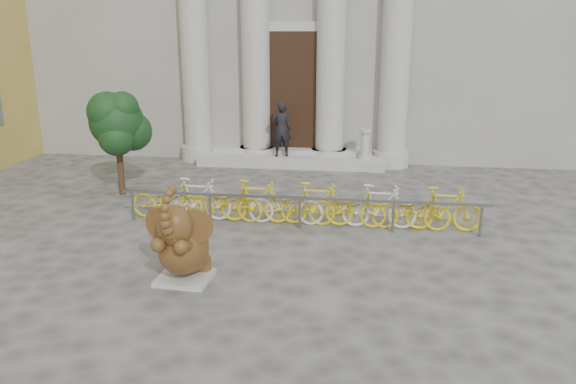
# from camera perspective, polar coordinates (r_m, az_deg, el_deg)

# --- Properties ---
(ground) EXTENTS (80.00, 80.00, 0.00)m
(ground) POSITION_cam_1_polar(r_m,az_deg,el_deg) (9.56, -7.35, -10.39)
(ground) COLOR #474442
(ground) RESTS_ON ground
(entrance_steps) EXTENTS (6.00, 1.20, 0.36)m
(entrance_steps) POSITION_cam_1_polar(r_m,az_deg,el_deg) (18.25, 0.32, 3.29)
(entrance_steps) COLOR #A8A59E
(entrance_steps) RESTS_ON ground
(elephant_statue) EXTENTS (1.21, 1.36, 1.81)m
(elephant_statue) POSITION_cam_1_polar(r_m,az_deg,el_deg) (9.90, -10.68, -5.41)
(elephant_statue) COLOR #A8A59E
(elephant_statue) RESTS_ON ground
(bike_rack) EXTENTS (8.15, 0.53, 1.00)m
(bike_rack) POSITION_cam_1_polar(r_m,az_deg,el_deg) (12.60, 1.27, -1.15)
(bike_rack) COLOR slate
(bike_rack) RESTS_ON ground
(tree) EXTENTS (1.59, 1.45, 2.75)m
(tree) POSITION_cam_1_polar(r_m,az_deg,el_deg) (15.28, -16.93, 6.70)
(tree) COLOR #332114
(tree) RESTS_ON ground
(pedestrian) EXTENTS (0.73, 0.58, 1.75)m
(pedestrian) POSITION_cam_1_polar(r_m,az_deg,el_deg) (17.79, -0.70, 6.41)
(pedestrian) COLOR black
(pedestrian) RESTS_ON entrance_steps
(balustrade_post) EXTENTS (0.38, 0.38, 0.93)m
(balustrade_post) POSITION_cam_1_polar(r_m,az_deg,el_deg) (17.67, 7.82, 4.73)
(balustrade_post) COLOR #A8A59E
(balustrade_post) RESTS_ON entrance_steps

